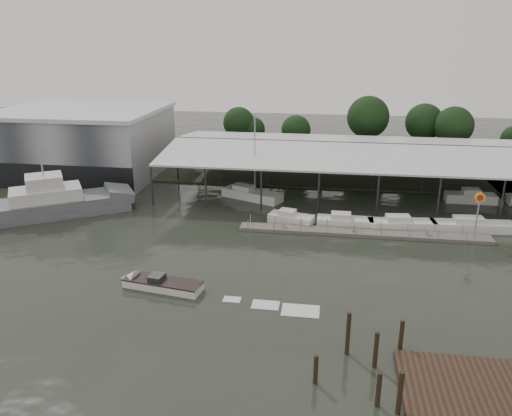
# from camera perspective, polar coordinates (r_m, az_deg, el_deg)

# --- Properties ---
(ground) EXTENTS (200.00, 200.00, 0.00)m
(ground) POSITION_cam_1_polar(r_m,az_deg,el_deg) (49.73, -4.93, -6.42)
(ground) COLOR #272C24
(ground) RESTS_ON ground
(land_strip_far) EXTENTS (140.00, 30.00, 0.30)m
(land_strip_far) POSITION_cam_1_polar(r_m,az_deg,el_deg) (88.82, 1.25, 5.32)
(land_strip_far) COLOR #363A2B
(land_strip_far) RESTS_ON ground
(land_strip_west) EXTENTS (20.00, 40.00, 0.30)m
(land_strip_west) POSITION_cam_1_polar(r_m,az_deg,el_deg) (91.88, -25.45, 3.91)
(land_strip_west) COLOR #363A2B
(land_strip_west) RESTS_ON ground
(storage_warehouse) EXTENTS (24.50, 20.50, 10.50)m
(storage_warehouse) POSITION_cam_1_polar(r_m,az_deg,el_deg) (84.64, -19.14, 7.17)
(storage_warehouse) COLOR #989CA2
(storage_warehouse) RESTS_ON ground
(covered_boat_shed) EXTENTS (58.24, 24.00, 6.96)m
(covered_boat_shed) POSITION_cam_1_polar(r_m,az_deg,el_deg) (73.43, 13.23, 6.68)
(covered_boat_shed) COLOR white
(covered_boat_shed) RESTS_ON ground
(trawler_dock) EXTENTS (3.00, 18.00, 0.50)m
(trawler_dock) POSITION_cam_1_polar(r_m,az_deg,el_deg) (73.64, -25.63, 0.54)
(trawler_dock) COLOR #605B54
(trawler_dock) RESTS_ON ground
(floating_dock) EXTENTS (28.00, 2.00, 1.40)m
(floating_dock) POSITION_cam_1_polar(r_m,az_deg,el_deg) (57.77, 12.07, -2.81)
(floating_dock) COLOR #605B54
(floating_dock) RESTS_ON ground
(shell_fuel_sign) EXTENTS (1.10, 0.18, 5.55)m
(shell_fuel_sign) POSITION_cam_1_polar(r_m,az_deg,el_deg) (58.63, 24.09, 0.09)
(shell_fuel_sign) COLOR #949699
(shell_fuel_sign) RESTS_ON ground
(grey_trawler) EXTENTS (18.07, 14.14, 8.84)m
(grey_trawler) POSITION_cam_1_polar(r_m,az_deg,el_deg) (67.24, -21.75, 0.62)
(grey_trawler) COLOR slate
(grey_trawler) RESTS_ON ground
(white_sailboat) EXTENTS (8.86, 5.79, 11.96)m
(white_sailboat) POSITION_cam_1_polar(r_m,az_deg,el_deg) (68.66, -0.54, 1.59)
(white_sailboat) COLOR white
(white_sailboat) RESTS_ON ground
(speedboat_underway) EXTENTS (18.76, 4.96, 2.00)m
(speedboat_underway) POSITION_cam_1_polar(r_m,az_deg,el_deg) (46.02, -11.31, -8.44)
(speedboat_underway) COLOR white
(speedboat_underway) RESTS_ON ground
(moored_cruiser_0) EXTENTS (5.73, 3.50, 1.70)m
(moored_cruiser_0) POSITION_cam_1_polar(r_m,az_deg,el_deg) (59.95, 3.98, -1.17)
(moored_cruiser_0) COLOR white
(moored_cruiser_0) RESTS_ON ground
(moored_cruiser_1) EXTENTS (6.57, 2.27, 1.70)m
(moored_cruiser_1) POSITION_cam_1_polar(r_m,az_deg,el_deg) (59.69, 10.07, -1.53)
(moored_cruiser_1) COLOR white
(moored_cruiser_1) RESTS_ON ground
(moored_cruiser_2) EXTENTS (7.93, 2.98, 1.70)m
(moored_cruiser_2) POSITION_cam_1_polar(r_m,az_deg,el_deg) (60.42, 16.26, -1.76)
(moored_cruiser_2) COLOR white
(moored_cruiser_2) RESTS_ON ground
(moored_cruiser_3) EXTENTS (9.50, 2.84, 1.70)m
(moored_cruiser_3) POSITION_cam_1_polar(r_m,az_deg,el_deg) (62.69, 23.42, -1.86)
(moored_cruiser_3) COLOR white
(moored_cruiser_3) RESTS_ON ground
(mooring_pilings) EXTENTS (6.25, 7.01, 3.91)m
(mooring_pilings) POSITION_cam_1_polar(r_m,az_deg,el_deg) (35.16, 12.88, -16.89)
(mooring_pilings) COLOR #322719
(mooring_pilings) RESTS_ON ground
(horizon_tree_line) EXTENTS (68.51, 9.74, 11.22)m
(horizon_tree_line) POSITION_cam_1_polar(r_m,az_deg,el_deg) (93.18, 16.43, 9.03)
(horizon_tree_line) COLOR #301F15
(horizon_tree_line) RESTS_ON ground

